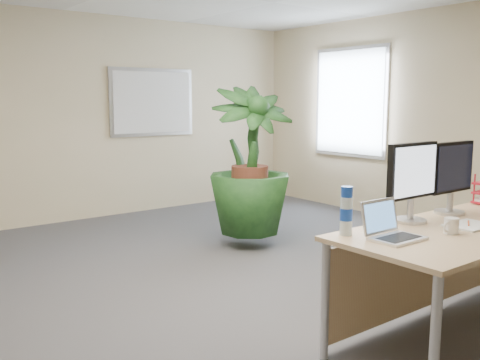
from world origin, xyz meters
TOP-DOWN VIEW (x-y plane):
  - floor at (0.00, 0.00)m, footprint 8.00×8.00m
  - back_wall at (0.00, 4.00)m, footprint 7.00×0.04m
  - whiteboard at (1.20, 3.97)m, footprint 1.30×0.04m
  - window at (3.47, 2.30)m, footprint 0.04×1.30m
  - desk at (0.81, -0.96)m, footprint 2.02×0.85m
  - floor_plant at (1.09, 1.61)m, footprint 0.98×0.98m
  - monitor_left at (0.57, -0.77)m, footprint 0.48×0.22m
  - monitor_right at (1.02, -0.78)m, footprint 0.46×0.21m
  - laptop at (0.12, -0.95)m, footprint 0.31×0.27m
  - coffee_mug at (0.50, -1.11)m, footprint 0.13×0.09m
  - spiral_notebook at (0.77, -1.08)m, footprint 0.31×0.23m
  - orange_pen at (0.78, -1.06)m, footprint 0.12×0.08m
  - water_bottle at (-0.03, -0.74)m, footprint 0.08×0.08m

SIDE VIEW (x-z plane):
  - floor at x=0.00m, z-range 0.00..0.00m
  - desk at x=0.81m, z-range 0.22..1.00m
  - floor_plant at x=1.09m, z-range 0.00..1.50m
  - spiral_notebook at x=0.77m, z-range 0.78..0.79m
  - orange_pen at x=0.78m, z-range 0.79..0.80m
  - coffee_mug at x=0.50m, z-range 0.78..0.87m
  - laptop at x=0.12m, z-range 0.72..0.94m
  - water_bottle at x=-0.03m, z-range 0.77..1.07m
  - monitor_right at x=1.02m, z-range 0.81..1.33m
  - monitor_left at x=0.57m, z-range 0.82..1.35m
  - back_wall at x=0.00m, z-range 0.00..2.70m
  - whiteboard at x=1.20m, z-range 1.07..2.02m
  - window at x=3.47m, z-range 0.77..2.33m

